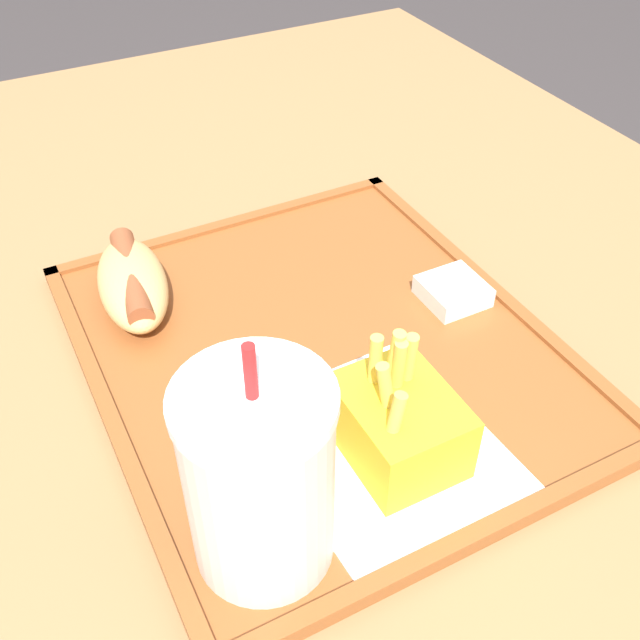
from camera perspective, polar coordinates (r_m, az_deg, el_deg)
name	(u,v)px	position (r m, az deg, el deg)	size (l,w,h in m)	color
dining_table	(314,551)	(0.92, -0.45, -17.18)	(1.30, 0.99, 0.70)	olive
food_tray	(320,352)	(0.61, 0.00, -2.45)	(0.41, 0.36, 0.01)	brown
paper_napkin	(385,449)	(0.54, 5.01, -9.73)	(0.18, 0.16, 0.00)	white
soda_cup	(259,478)	(0.44, -4.64, -11.87)	(0.09, 0.09, 0.17)	silver
hot_dog_far	(132,282)	(0.66, -14.11, 2.82)	(0.14, 0.08, 0.04)	tan
fries_carton	(398,423)	(0.52, 5.95, -7.81)	(0.09, 0.07, 0.10)	gold
sauce_cup_mayo	(453,290)	(0.66, 10.11, 2.23)	(0.05, 0.05, 0.02)	silver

